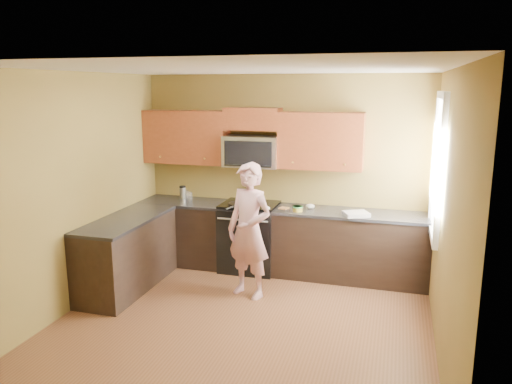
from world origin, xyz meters
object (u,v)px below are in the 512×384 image
(stove, at_px, (250,236))
(butter_tub, at_px, (298,211))
(frying_pan, at_px, (239,207))
(woman, at_px, (249,231))
(travel_mug, at_px, (183,199))
(microwave, at_px, (252,166))

(stove, distance_m, butter_tub, 0.84)
(stove, distance_m, frying_pan, 0.54)
(woman, distance_m, travel_mug, 1.65)
(microwave, bearing_deg, butter_tub, -20.84)
(stove, distance_m, microwave, 0.98)
(microwave, xyz_separation_m, frying_pan, (-0.07, -0.38, -0.50))
(butter_tub, bearing_deg, travel_mug, 171.36)
(woman, xyz_separation_m, frying_pan, (-0.33, 0.62, 0.12))
(microwave, relative_size, woman, 0.46)
(woman, bearing_deg, stove, 126.63)
(stove, relative_size, travel_mug, 4.91)
(butter_tub, xyz_separation_m, travel_mug, (-1.76, 0.27, -0.00))
(microwave, relative_size, butter_tub, 5.87)
(microwave, height_order, butter_tub, microwave)
(frying_pan, height_order, travel_mug, travel_mug)
(stove, xyz_separation_m, microwave, (0.00, 0.12, 0.97))
(frying_pan, bearing_deg, microwave, 95.49)
(woman, bearing_deg, frying_pan, 138.48)
(butter_tub, bearing_deg, microwave, 159.16)
(woman, height_order, butter_tub, woman)
(travel_mug, bearing_deg, woman, -37.09)
(woman, bearing_deg, butter_tub, 78.65)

